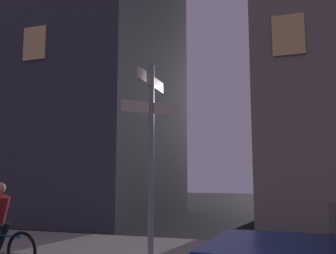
{
  "coord_description": "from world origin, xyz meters",
  "views": [
    {
      "loc": [
        1.35,
        -1.89,
        1.71
      ],
      "look_at": [
        -1.01,
        5.28,
        2.71
      ],
      "focal_mm": 40.6,
      "sensor_mm": 36.0,
      "label": 1
    }
  ],
  "objects": [
    {
      "name": "signpost",
      "position": [
        -1.47,
        5.54,
        2.48
      ],
      "size": [
        0.98,
        1.48,
        3.97
      ],
      "color": "gray",
      "rests_on": "sidewalk_kerb"
    },
    {
      "name": "building_left_block",
      "position": [
        -9.23,
        12.98,
        8.05
      ],
      "size": [
        10.71,
        8.4,
        16.09
      ],
      "color": "#383842",
      "rests_on": "ground_plane"
    }
  ]
}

